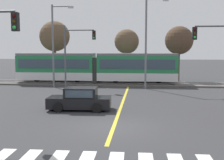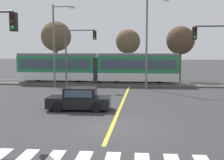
% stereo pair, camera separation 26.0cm
% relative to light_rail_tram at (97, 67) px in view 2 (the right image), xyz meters
% --- Properties ---
extents(ground_plane, '(200.00, 200.00, 0.00)m').
position_rel_light_rail_tram_xyz_m(ground_plane, '(3.84, -17.98, -2.05)').
color(ground_plane, '#333335').
extents(track_bed, '(120.00, 4.00, 0.18)m').
position_rel_light_rail_tram_xyz_m(track_bed, '(3.84, 0.01, -1.96)').
color(track_bed, '#56514C').
rests_on(track_bed, ground).
extents(rail_near, '(120.00, 0.08, 0.10)m').
position_rel_light_rail_tram_xyz_m(rail_near, '(3.84, -0.71, -1.82)').
color(rail_near, '#939399').
rests_on(rail_near, track_bed).
extents(rail_far, '(120.00, 0.08, 0.10)m').
position_rel_light_rail_tram_xyz_m(rail_far, '(3.84, 0.73, -1.82)').
color(rail_far, '#939399').
rests_on(rail_far, track_bed).
extents(light_rail_tram, '(18.50, 2.64, 3.43)m').
position_rel_light_rail_tram_xyz_m(light_rail_tram, '(0.00, 0.00, 0.00)').
color(light_rail_tram, silver).
rests_on(light_rail_tram, track_bed).
extents(lane_centre_line, '(0.20, 18.95, 0.01)m').
position_rel_light_rail_tram_xyz_m(lane_centre_line, '(3.84, -11.47, -2.05)').
color(lane_centre_line, gold).
rests_on(lane_centre_line, ground).
extents(sedan_crossing, '(4.28, 2.08, 1.52)m').
position_rel_light_rail_tram_xyz_m(sedan_crossing, '(1.15, -13.97, -1.35)').
color(sedan_crossing, black).
rests_on(sedan_crossing, ground).
extents(traffic_light_far_left, '(3.25, 0.38, 6.46)m').
position_rel_light_rail_tram_xyz_m(traffic_light_far_left, '(-1.50, -4.19, 2.15)').
color(traffic_light_far_left, '#515459').
rests_on(traffic_light_far_left, ground).
extents(street_lamp_west, '(2.40, 0.28, 8.75)m').
position_rel_light_rail_tram_xyz_m(street_lamp_west, '(-3.96, -2.92, 2.93)').
color(street_lamp_west, slate).
rests_on(street_lamp_west, ground).
extents(street_lamp_centre, '(2.30, 0.28, 9.26)m').
position_rel_light_rail_tram_xyz_m(street_lamp_centre, '(5.87, -3.26, 3.18)').
color(street_lamp_centre, slate).
rests_on(street_lamp_centre, ground).
extents(bare_tree_far_west, '(4.04, 4.04, 7.83)m').
position_rel_light_rail_tram_xyz_m(bare_tree_far_west, '(-6.41, 4.76, 3.74)').
color(bare_tree_far_west, brown).
rests_on(bare_tree_far_west, ground).
extents(bare_tree_west, '(3.23, 3.23, 6.71)m').
position_rel_light_rail_tram_xyz_m(bare_tree_west, '(3.26, 5.08, 3.00)').
color(bare_tree_west, brown).
rests_on(bare_tree_west, ground).
extents(bare_tree_east, '(3.56, 3.56, 6.97)m').
position_rel_light_rail_tram_xyz_m(bare_tree_east, '(9.93, 4.07, 3.11)').
color(bare_tree_east, brown).
rests_on(bare_tree_east, ground).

